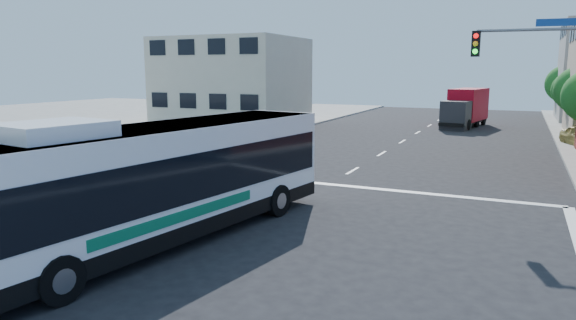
% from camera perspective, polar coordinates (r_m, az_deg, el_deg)
% --- Properties ---
extents(ground, '(120.00, 120.00, 0.00)m').
position_cam_1_polar(ground, '(14.91, -8.05, -10.01)').
color(ground, black).
rests_on(ground, ground).
extents(sidewalk_nw, '(50.00, 50.00, 0.15)m').
position_cam_1_polar(sidewalk_nw, '(63.47, -17.97, 4.93)').
color(sidewalk_nw, gray).
rests_on(sidewalk_nw, ground).
extents(building_west, '(12.06, 10.06, 8.00)m').
position_cam_1_polar(building_west, '(48.49, -6.22, 8.62)').
color(building_west, beige).
rests_on(building_west, ground).
extents(signal_mast_ne, '(7.91, 1.13, 8.07)m').
position_cam_1_polar(signal_mast_ne, '(22.46, 28.49, 8.54)').
color(signal_mast_ne, slate).
rests_on(signal_mast_ne, ground).
extents(street_tree_c, '(3.40, 3.40, 5.29)m').
position_cam_1_polar(street_tree_c, '(55.90, 29.00, 7.05)').
color(street_tree_c, '#3C2A15').
rests_on(street_tree_c, ground).
extents(street_tree_d, '(4.00, 4.00, 6.03)m').
position_cam_1_polar(street_tree_d, '(63.87, 28.49, 7.68)').
color(street_tree_d, '#3C2A15').
rests_on(street_tree_d, ground).
extents(transit_bus, '(4.85, 13.32, 3.86)m').
position_cam_1_polar(transit_bus, '(15.50, -14.02, -2.17)').
color(transit_bus, black).
rests_on(transit_bus, ground).
extents(box_truck, '(3.55, 7.91, 3.43)m').
position_cam_1_polar(box_truck, '(49.20, 19.09, 5.42)').
color(box_truck, '#25262A').
rests_on(box_truck, ground).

